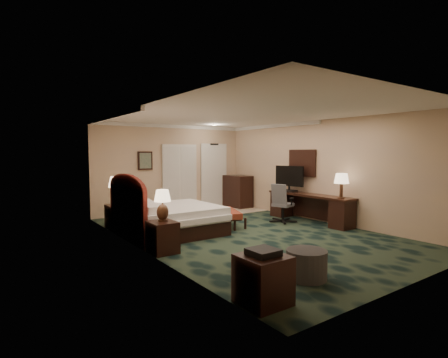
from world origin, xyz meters
TOP-DOWN VIEW (x-y plane):
  - floor at (0.00, 0.00)m, footprint 5.00×7.50m
  - ceiling at (0.00, 0.00)m, footprint 5.00×7.50m
  - wall_back at (0.00, 3.75)m, footprint 5.00×0.00m
  - wall_front at (0.00, -3.75)m, footprint 5.00×0.00m
  - wall_left at (-2.50, 0.00)m, footprint 0.00×7.50m
  - wall_right at (2.50, 0.00)m, footprint 0.00×7.50m
  - crown_molding at (0.00, 0.00)m, footprint 5.00×7.50m
  - tile_patch at (0.90, 2.90)m, footprint 3.20×1.70m
  - headboard at (-2.44, 1.00)m, footprint 0.12×2.00m
  - entry_door at (1.55, 3.72)m, footprint 1.02×0.06m
  - closet_doors at (0.25, 3.71)m, footprint 1.20×0.06m
  - wall_art at (-0.90, 3.71)m, footprint 0.45×0.06m
  - wall_mirror at (2.46, 0.60)m, footprint 0.05×0.95m
  - bed at (-1.41, 0.96)m, footprint 1.98×1.84m
  - nightstand_near at (-2.25, -0.31)m, footprint 0.46×0.53m
  - nightstand_far at (-2.25, 2.27)m, footprint 0.45×0.52m
  - lamp_near at (-2.22, -0.27)m, footprint 0.33×0.33m
  - lamp_far at (-2.25, 2.28)m, footprint 0.42×0.42m
  - bed_bench at (0.09, 0.88)m, footprint 0.82×1.27m
  - ottoman at (-1.11, -2.75)m, footprint 0.72×0.72m
  - side_table at (-2.19, -3.02)m, footprint 0.56×0.56m
  - desk at (2.20, 0.09)m, footprint 0.55×2.56m
  - tv at (2.18, 0.81)m, footprint 0.19×0.94m
  - desk_lamp at (2.17, -0.92)m, footprint 0.42×0.42m
  - desk_chair at (1.56, 0.43)m, footprint 0.74×0.72m
  - minibar at (2.17, 3.20)m, footprint 0.56×1.01m

SIDE VIEW (x-z plane):
  - floor at x=0.00m, z-range 0.00..0.00m
  - tile_patch at x=0.90m, z-range 0.00..0.01m
  - bed_bench at x=0.09m, z-range 0.00..0.41m
  - ottoman at x=-1.11m, z-range 0.00..0.43m
  - nightstand_far at x=-2.25m, z-range 0.00..0.57m
  - nightstand_near at x=-2.25m, z-range 0.00..0.58m
  - side_table at x=-2.19m, z-range 0.00..0.60m
  - bed at x=-1.41m, z-range 0.00..0.63m
  - desk at x=2.20m, z-range 0.00..0.74m
  - desk_chair at x=1.56m, z-range 0.00..1.03m
  - minibar at x=2.17m, z-range 0.00..1.06m
  - headboard at x=-2.44m, z-range 0.00..1.40m
  - lamp_near at x=-2.22m, z-range 0.58..1.16m
  - lamp_far at x=-2.25m, z-range 0.57..1.26m
  - desk_lamp at x=2.17m, z-range 0.74..1.35m
  - entry_door at x=1.55m, z-range -0.04..2.14m
  - closet_doors at x=0.25m, z-range 0.00..2.10m
  - tv at x=2.18m, z-range 0.74..1.47m
  - wall_back at x=0.00m, z-range 0.00..2.70m
  - wall_front at x=0.00m, z-range 0.00..2.70m
  - wall_left at x=-2.50m, z-range 0.00..2.70m
  - wall_right at x=2.50m, z-range 0.00..2.70m
  - wall_mirror at x=2.46m, z-range 1.18..1.93m
  - wall_art at x=-0.90m, z-range 1.33..1.88m
  - crown_molding at x=0.00m, z-range 2.60..2.70m
  - ceiling at x=0.00m, z-range 2.70..2.70m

